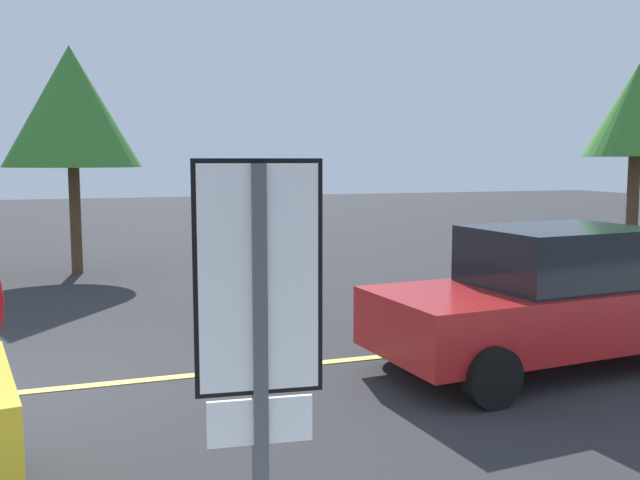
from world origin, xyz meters
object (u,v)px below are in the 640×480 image
(car_red_approaching, at_px, (548,298))
(tree_centre_verge, at_px, (637,111))
(speed_limit_sign, at_px, (259,340))
(tree_right_verge, at_px, (71,107))

(car_red_approaching, xyz_separation_m, tree_centre_verge, (9.66, 9.05, 3.01))
(speed_limit_sign, xyz_separation_m, car_red_approaching, (4.63, 4.19, -0.92))
(car_red_approaching, height_order, tree_centre_verge, tree_centre_verge)
(speed_limit_sign, relative_size, tree_right_verge, 0.51)
(car_red_approaching, bearing_deg, tree_right_verge, 119.91)
(speed_limit_sign, height_order, tree_right_verge, tree_right_verge)
(speed_limit_sign, height_order, car_red_approaching, speed_limit_sign)
(car_red_approaching, distance_m, tree_centre_verge, 13.58)
(tree_centre_verge, bearing_deg, speed_limit_sign, -137.20)
(speed_limit_sign, relative_size, car_red_approaching, 0.57)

